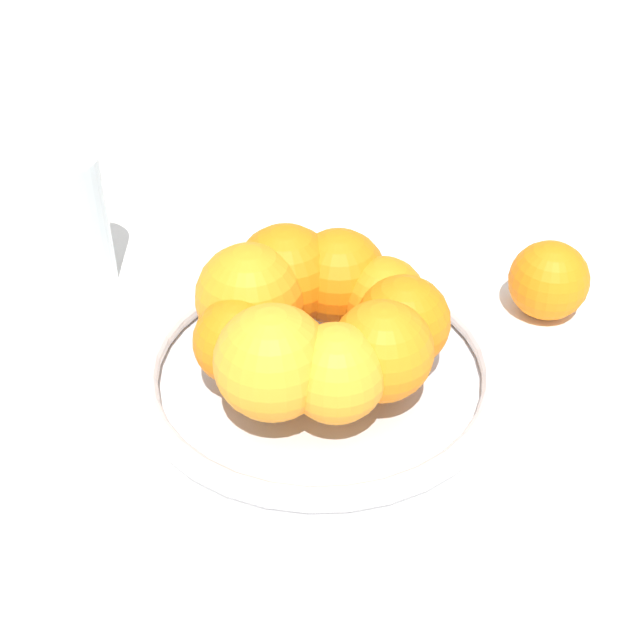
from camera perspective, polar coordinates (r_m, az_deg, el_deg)
name	(u,v)px	position (r m, az deg, el deg)	size (l,w,h in m)	color
ground_plane	(320,395)	(0.71, 0.00, -4.83)	(4.00, 4.00, 0.00)	silver
fruit_bowl	(320,377)	(0.69, 0.00, -3.67)	(0.28, 0.28, 0.04)	silver
orange_pile	(313,318)	(0.66, -0.43, 0.15)	(0.19, 0.20, 0.08)	orange
stray_orange	(549,280)	(0.80, 14.43, 2.47)	(0.07, 0.07, 0.07)	orange
drinking_glass	(68,223)	(0.83, -15.84, 6.02)	(0.07, 0.07, 0.13)	silver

